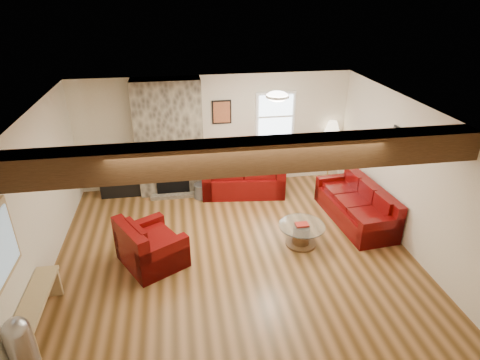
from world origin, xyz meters
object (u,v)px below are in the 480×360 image
object	(u,v)px
armchair_red	(151,242)
floor_lamp	(332,130)
sofa_three	(356,203)
coffee_table	(301,235)
loveseat	(243,172)
tv_cabinet	(126,183)
television	(123,163)

from	to	relation	value
armchair_red	floor_lamp	xyz separation A→B (m)	(4.02, 2.62, 0.81)
sofa_three	coffee_table	bearing A→B (deg)	-68.47
floor_lamp	armchair_red	bearing A→B (deg)	-146.99
sofa_three	loveseat	bearing A→B (deg)	-133.79
tv_cabinet	television	xyz separation A→B (m)	(0.00, 0.00, 0.47)
loveseat	floor_lamp	size ratio (longest dim) A/B	1.25
coffee_table	loveseat	bearing A→B (deg)	106.91
sofa_three	television	size ratio (longest dim) A/B	2.64
loveseat	tv_cabinet	xyz separation A→B (m)	(-2.57, 0.30, -0.21)
loveseat	coffee_table	distance (m)	2.32
tv_cabinet	armchair_red	bearing A→B (deg)	-75.80
floor_lamp	loveseat	bearing A→B (deg)	-171.38
sofa_three	loveseat	xyz separation A→B (m)	(-1.94, 1.58, 0.09)
sofa_three	floor_lamp	distance (m)	2.08
coffee_table	television	world-z (taller)	television
floor_lamp	coffee_table	bearing A→B (deg)	-119.67
sofa_three	tv_cabinet	bearing A→B (deg)	-117.27
armchair_red	tv_cabinet	xyz separation A→B (m)	(-0.66, 2.60, -0.14)
loveseat	coffee_table	bearing A→B (deg)	-66.45
television	floor_lamp	size ratio (longest dim) A/B	0.52
tv_cabinet	television	distance (m)	0.47
armchair_red	floor_lamp	size ratio (longest dim) A/B	0.70
television	floor_lamp	bearing A→B (deg)	0.24
tv_cabinet	sofa_three	bearing A→B (deg)	-22.65
loveseat	television	world-z (taller)	television
coffee_table	television	bearing A→B (deg)	142.27
sofa_three	loveseat	world-z (taller)	loveseat
loveseat	tv_cabinet	distance (m)	2.60
loveseat	television	bearing A→B (deg)	179.98
coffee_table	television	distance (m)	4.13
loveseat	television	size ratio (longest dim) A/B	2.39
armchair_red	floor_lamp	bearing A→B (deg)	-86.30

